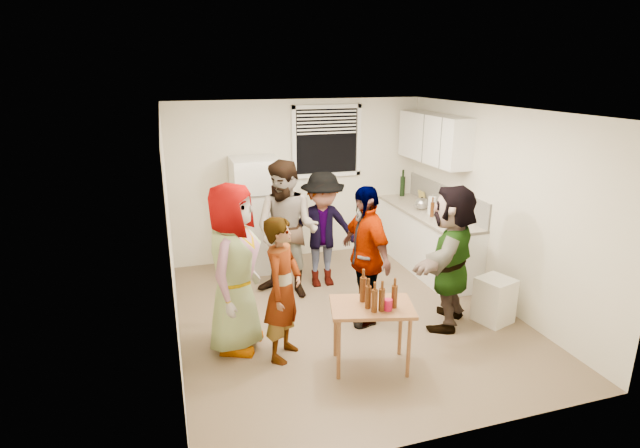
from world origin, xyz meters
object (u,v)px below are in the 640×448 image
object	(u,v)px
wine_bottle	(402,196)
blue_cup	(447,225)
red_cup	(388,310)
guest_black	(363,320)
refrigerator	(257,215)
serving_table	(370,365)
trash_bin	(494,302)
kettle	(421,209)
guest_stripe	(284,355)
guest_back_right	(323,284)
guest_back_left	(288,294)
guest_grey	(238,345)
beer_bottle_table	(363,301)
guest_orange	(445,323)
beer_bottle_counter	(432,217)

from	to	relation	value
wine_bottle	blue_cup	xyz separation A→B (m)	(-0.15, -1.69, 0.00)
red_cup	guest_black	size ratio (longest dim) A/B	0.07
refrigerator	serving_table	size ratio (longest dim) A/B	2.09
serving_table	trash_bin	bearing A→B (deg)	14.09
kettle	wine_bottle	size ratio (longest dim) A/B	0.76
guest_stripe	guest_back_right	size ratio (longest dim) A/B	0.95
guest_back_left	guest_grey	bearing A→B (deg)	-90.41
refrigerator	guest_stripe	distance (m)	2.67
guest_stripe	guest_back_left	distance (m)	1.51
beer_bottle_table	guest_stripe	world-z (taller)	beer_bottle_table
guest_black	trash_bin	bearing A→B (deg)	63.73
guest_orange	guest_stripe	bearing A→B (deg)	-43.18
trash_bin	guest_grey	xyz separation A→B (m)	(-3.04, 0.35, -0.25)
trash_bin	beer_bottle_table	bearing A→B (deg)	-169.66
refrigerator	guest_back_left	distance (m)	1.38
wine_bottle	guest_back_left	bearing A→B (deg)	-150.40
beer_bottle_table	guest_orange	world-z (taller)	beer_bottle_table
beer_bottle_counter	trash_bin	distance (m)	1.64
beer_bottle_counter	guest_back_right	bearing A→B (deg)	174.84
trash_bin	guest_orange	xyz separation A→B (m)	(-0.57, 0.12, -0.25)
guest_back_left	guest_black	xyz separation A→B (m)	(0.70, -0.97, 0.00)
blue_cup	beer_bottle_counter	bearing A→B (deg)	89.64
guest_back_left	guest_orange	size ratio (longest dim) A/B	1.07
wine_bottle	beer_bottle_table	xyz separation A→B (m)	(-1.95, -3.10, -0.21)
trash_bin	wine_bottle	bearing A→B (deg)	87.86
guest_back_left	red_cup	bearing A→B (deg)	-39.22
guest_grey	beer_bottle_counter	bearing A→B (deg)	-41.88
guest_grey	guest_back_left	world-z (taller)	guest_back_left
blue_cup	guest_stripe	xyz separation A→B (m)	(-2.54, -1.07, -0.90)
kettle	guest_black	distance (m)	2.25
trash_bin	guest_back_left	bearing A→B (deg)	146.28
beer_bottle_table	guest_back_right	world-z (taller)	beer_bottle_table
trash_bin	guest_grey	distance (m)	3.07
beer_bottle_counter	guest_grey	bearing A→B (deg)	-158.91
blue_cup	guest_back_right	world-z (taller)	blue_cup
beer_bottle_table	guest_back_left	bearing A→B (deg)	100.85
beer_bottle_table	blue_cup	bearing A→B (deg)	38.19
wine_bottle	beer_bottle_counter	size ratio (longest dim) A/B	1.53
blue_cup	trash_bin	bearing A→B (deg)	-87.38
beer_bottle_table	guest_black	distance (m)	1.13
refrigerator	beer_bottle_counter	bearing A→B (deg)	-23.59
guest_stripe	guest_back_right	bearing A→B (deg)	5.73
kettle	guest_back_left	world-z (taller)	kettle
guest_back_right	red_cup	bearing A→B (deg)	-87.38
guest_stripe	guest_orange	size ratio (longest dim) A/B	0.90
trash_bin	serving_table	distance (m)	1.87
beer_bottle_counter	guest_stripe	xyz separation A→B (m)	(-2.55, -1.50, -0.90)
wine_bottle	beer_bottle_table	bearing A→B (deg)	-122.15
beer_bottle_counter	serving_table	size ratio (longest dim) A/B	0.26
guest_grey	guest_back_left	bearing A→B (deg)	-10.34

